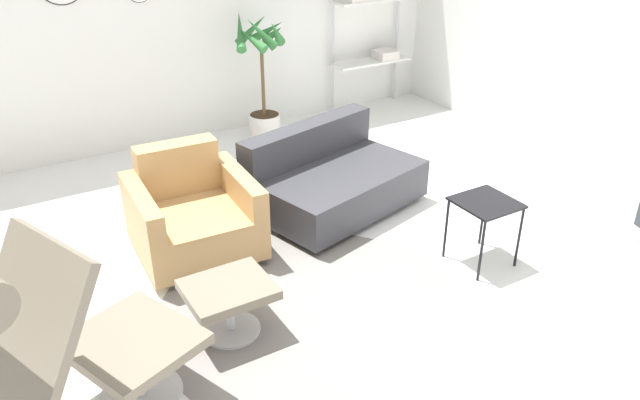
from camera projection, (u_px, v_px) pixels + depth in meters
ground_plane at (324, 291)px, 4.22m from camera, size 12.00×12.00×0.00m
wall_back at (154, 4)px, 5.99m from camera, size 12.00×0.09×2.80m
round_rug at (312, 311)px, 4.02m from camera, size 2.01×2.01×0.01m
lounge_chair at (48, 325)px, 2.75m from camera, size 1.22×0.94×1.23m
ottoman at (229, 297)px, 3.73m from camera, size 0.51×0.43×0.34m
armchair_red at (193, 218)px, 4.55m from camera, size 0.88×0.87×0.76m
couch_low at (332, 181)px, 5.19m from camera, size 1.53×1.19×0.67m
side_table at (485, 209)px, 4.35m from camera, size 0.40×0.40×0.49m
potted_plant at (262, 82)px, 6.45m from camera, size 0.62×0.59×1.32m
shelf_unit at (370, 21)px, 7.08m from camera, size 0.97×0.28×1.74m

